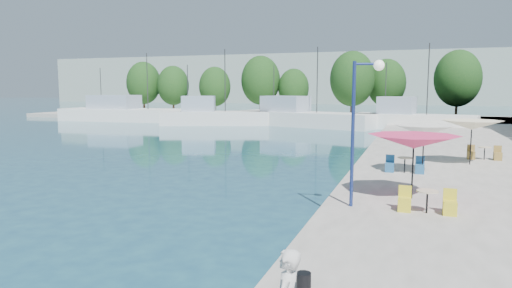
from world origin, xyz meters
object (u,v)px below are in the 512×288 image
at_px(umbrella_cream, 472,125).
at_px(umbrella_white, 424,131).
at_px(trawler_04, 411,120).
at_px(trawler_03, 300,118).
at_px(trawler_02, 212,117).
at_px(trawler_01, 131,114).
at_px(bollard, 304,282).
at_px(street_lamp, 363,106).
at_px(umbrella_pink, 414,142).

bearing_deg(umbrella_cream, umbrella_white, -122.69).
bearing_deg(trawler_04, umbrella_white, -76.90).
bearing_deg(trawler_03, umbrella_cream, -43.03).
height_order(trawler_02, trawler_04, same).
height_order(trawler_01, umbrella_cream, trawler_01).
height_order(umbrella_white, bollard, umbrella_white).
distance_m(umbrella_white, street_lamp, 7.64).
relative_size(trawler_01, bollard, 56.26).
relative_size(trawler_02, bollard, 35.61).
bearing_deg(trawler_02, bollard, -82.86).
distance_m(trawler_04, umbrella_white, 32.65).
bearing_deg(umbrella_cream, trawler_01, 144.28).
bearing_deg(trawler_02, trawler_03, -8.58).
height_order(street_lamp, bollard, street_lamp).
relative_size(umbrella_pink, umbrella_cream, 1.05).
relative_size(trawler_04, umbrella_pink, 4.16).
bearing_deg(trawler_03, bollard, -58.59).
distance_m(trawler_01, umbrella_white, 52.64).
distance_m(trawler_01, umbrella_pink, 55.96).
distance_m(trawler_01, street_lamp, 56.21).
relative_size(trawler_03, bollard, 47.67).
distance_m(trawler_03, street_lamp, 42.52).
relative_size(trawler_01, umbrella_white, 8.00).
distance_m(street_lamp, bollard, 7.94).
bearing_deg(trawler_02, trawler_04, -16.50).
bearing_deg(street_lamp, trawler_01, 123.97).
height_order(umbrella_white, umbrella_cream, umbrella_cream).
height_order(umbrella_white, street_lamp, street_lamp).
xyz_separation_m(umbrella_white, umbrella_cream, (2.48, 3.86, 0.04)).
height_order(trawler_01, umbrella_pink, trawler_01).
relative_size(trawler_03, umbrella_cream, 5.99).
relative_size(trawler_03, umbrella_pink, 5.70).
bearing_deg(trawler_01, trawler_04, -5.82).
height_order(umbrella_pink, street_lamp, street_lamp).
height_order(umbrella_cream, street_lamp, street_lamp).
height_order(trawler_03, street_lamp, trawler_03).
bearing_deg(umbrella_pink, bollard, -102.34).
height_order(trawler_03, umbrella_white, trawler_03).
xyz_separation_m(trawler_01, trawler_04, (39.05, -1.72, 0.00)).
relative_size(umbrella_white, street_lamp, 0.56).
bearing_deg(umbrella_pink, street_lamp, -132.02).
xyz_separation_m(trawler_01, trawler_03, (25.75, -0.84, 0.00)).
xyz_separation_m(umbrella_pink, umbrella_cream, (2.92, 9.21, 0.01)).
bearing_deg(trawler_04, bollard, -80.31).
xyz_separation_m(umbrella_pink, street_lamp, (-1.67, -1.86, 1.35)).
xyz_separation_m(trawler_04, bollard, (-1.60, -47.03, -0.27)).
relative_size(trawler_04, bollard, 34.83).
bearing_deg(trawler_04, trawler_01, -170.88).
bearing_deg(trawler_02, umbrella_cream, -64.06).
bearing_deg(trawler_03, trawler_01, -164.19).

